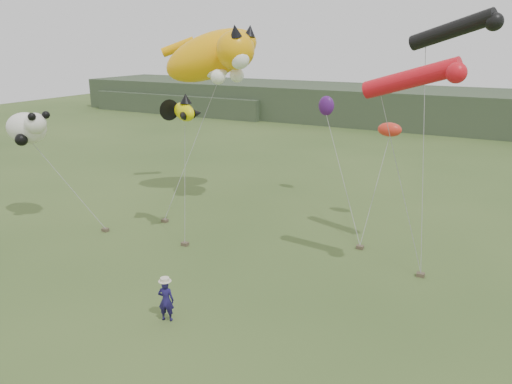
# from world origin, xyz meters

# --- Properties ---
(ground) EXTENTS (120.00, 120.00, 0.00)m
(ground) POSITION_xyz_m (0.00, 0.00, 0.00)
(ground) COLOR #385123
(ground) RESTS_ON ground
(headland) EXTENTS (90.00, 13.00, 4.00)m
(headland) POSITION_xyz_m (-3.11, 44.69, 1.92)
(headland) COLOR #2D3D28
(headland) RESTS_ON ground
(festival_attendant) EXTENTS (0.64, 0.52, 1.51)m
(festival_attendant) POSITION_xyz_m (0.33, -1.74, 0.75)
(festival_attendant) COLOR #1B144E
(festival_attendant) RESTS_ON ground
(sandbag_anchors) EXTENTS (15.31, 4.15, 0.16)m
(sandbag_anchors) POSITION_xyz_m (-0.92, 5.29, 0.08)
(sandbag_anchors) COLOR brown
(sandbag_anchors) RESTS_ON ground
(cat_kite) EXTENTS (7.13, 4.89, 4.11)m
(cat_kite) POSITION_xyz_m (-5.09, 10.24, 8.45)
(cat_kite) COLOR #FEAA08
(cat_kite) RESTS_ON ground
(fish_kite) EXTENTS (2.69, 1.76, 1.29)m
(fish_kite) POSITION_xyz_m (-3.67, 4.68, 6.20)
(fish_kite) COLOR #E7DE03
(fish_kite) RESTS_ON ground
(tube_kites) EXTENTS (4.48, 4.36, 3.27)m
(tube_kites) POSITION_xyz_m (7.14, 6.04, 8.73)
(tube_kites) COLOR black
(tube_kites) RESTS_ON ground
(panda_kite) EXTENTS (2.76, 1.79, 1.72)m
(panda_kite) POSITION_xyz_m (-11.57, 2.80, 5.05)
(panda_kite) COLOR white
(panda_kite) RESTS_ON ground
(misc_kites) EXTENTS (5.48, 3.52, 1.52)m
(misc_kites) POSITION_xyz_m (2.09, 12.63, 5.31)
(misc_kites) COLOR red
(misc_kites) RESTS_ON ground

